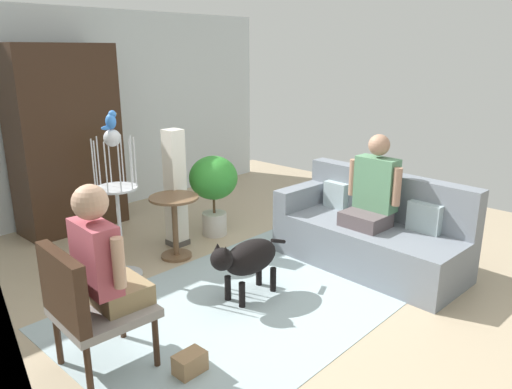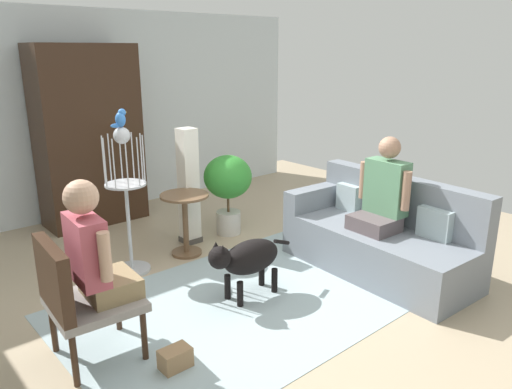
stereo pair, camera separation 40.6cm
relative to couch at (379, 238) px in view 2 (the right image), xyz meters
The scene contains 15 objects.
ground_plane 1.29m from the couch, 169.08° to the left, with size 7.94×7.94×0.00m, color tan.
back_wall 3.93m from the couch, 108.83° to the left, with size 6.39×0.12×2.59m, color silver.
area_rug 1.50m from the couch, 166.98° to the left, with size 3.06×2.03×0.01m, color #9EB2B7.
couch is the anchor object (origin of this frame).
armchair 2.87m from the couch, behind, with size 0.62×0.62×0.91m.
person_on_couch 0.47m from the couch, 141.48° to the right, with size 0.44×0.57×0.88m.
person_on_armchair 2.76m from the couch, behind, with size 0.44×0.55×0.86m.
round_end_table 1.99m from the couch, 128.57° to the left, with size 0.50×0.50×0.66m.
dog 1.41m from the couch, 163.65° to the left, with size 0.89×0.30×0.59m.
bird_cage_stand 2.47m from the couch, 140.35° to the left, with size 0.38×0.38×1.42m.
parrot 2.70m from the couch, 140.34° to the left, with size 0.17×0.10×0.17m.
potted_plant 1.84m from the couch, 106.56° to the left, with size 0.56×0.56×0.94m.
column_lamp 2.10m from the couch, 119.10° to the left, with size 0.20×0.20×1.29m.
armoire_cabinet 3.62m from the couch, 115.43° to the left, with size 1.19×0.56×2.17m, color #382316.
handbag 2.39m from the couch, behind, with size 0.21×0.14×0.15m, color #99724C.
Camera 2 is at (-2.63, -2.83, 2.11)m, focal length 34.47 mm.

